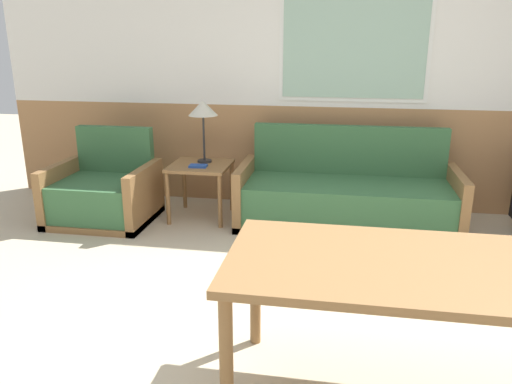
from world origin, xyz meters
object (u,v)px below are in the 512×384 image
(table_lamp, at_px, (203,110))
(dining_table, at_px, (456,279))
(armchair, at_px, (104,194))
(couch, at_px, (346,198))
(side_table, at_px, (200,173))

(table_lamp, bearing_deg, dining_table, -53.16)
(armchair, bearing_deg, dining_table, -38.64)
(armchair, bearing_deg, couch, 5.36)
(table_lamp, bearing_deg, side_table, -99.23)
(couch, height_order, table_lamp, table_lamp)
(couch, relative_size, dining_table, 0.97)
(couch, xyz_separation_m, side_table, (-1.39, -0.02, 0.18))
(couch, bearing_deg, armchair, -173.63)
(dining_table, bearing_deg, couch, 100.96)
(couch, bearing_deg, dining_table, -79.04)
(armchair, height_order, dining_table, armchair)
(table_lamp, relative_size, dining_table, 0.29)
(couch, distance_m, table_lamp, 1.57)
(side_table, xyz_separation_m, table_lamp, (0.02, 0.10, 0.58))
(armchair, relative_size, dining_table, 0.45)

